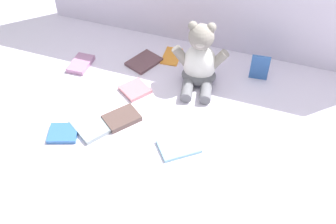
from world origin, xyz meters
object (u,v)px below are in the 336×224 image
object	(u,v)px
teddy_bear	(200,62)
book_case_2	(90,126)
book_case_4	(260,68)
book_case_6	(179,146)
book_case_1	(122,118)
book_case_3	(135,90)
book_case_5	(63,133)
book_case_7	(144,62)
book_case_0	(172,56)
book_case_8	(81,64)

from	to	relation	value
teddy_bear	book_case_2	world-z (taller)	teddy_bear
book_case_4	book_case_6	distance (m)	0.47
book_case_1	book_case_4	distance (m)	0.55
book_case_3	book_case_6	world-z (taller)	book_case_3
book_case_1	book_case_4	world-z (taller)	book_case_4
teddy_bear	book_case_3	distance (m)	0.26
book_case_4	book_case_5	world-z (taller)	book_case_4
book_case_7	book_case_0	bearing A→B (deg)	-116.79
book_case_0	book_case_8	bearing A→B (deg)	-156.28
book_case_4	book_case_6	xyz separation A→B (m)	(-0.17, -0.43, -0.05)
book_case_1	book_case_6	bearing A→B (deg)	23.98
book_case_6	book_case_7	bearing A→B (deg)	-3.00
book_case_5	book_case_8	distance (m)	0.37
book_case_8	book_case_7	bearing A→B (deg)	21.14
book_case_5	teddy_bear	bearing A→B (deg)	-59.96
book_case_0	book_case_5	world-z (taller)	book_case_5
book_case_0	book_case_7	bearing A→B (deg)	-145.02
teddy_bear	book_case_2	xyz separation A→B (m)	(-0.27, -0.35, -0.09)
teddy_bear	book_case_1	distance (m)	0.35
book_case_1	book_case_6	size ratio (longest dim) A/B	0.93
book_case_2	book_case_4	distance (m)	0.66
teddy_bear	book_case_4	xyz separation A→B (m)	(0.21, 0.10, -0.04)
book_case_3	book_case_8	distance (m)	0.27
book_case_1	book_case_5	bearing A→B (deg)	-103.84
book_case_3	book_case_8	bearing A→B (deg)	19.48
book_case_3	book_case_8	size ratio (longest dim) A/B	0.81
book_case_2	book_case_5	xyz separation A→B (m)	(-0.07, -0.06, -0.00)
book_case_1	book_case_5	distance (m)	0.20
book_case_5	book_case_8	world-z (taller)	book_case_8
book_case_0	book_case_2	distance (m)	0.49
book_case_0	book_case_1	distance (m)	0.40
book_case_1	book_case_5	size ratio (longest dim) A/B	1.22
book_case_6	book_case_2	bearing A→B (deg)	54.28
book_case_1	book_case_2	distance (m)	0.11
book_case_0	book_case_5	size ratio (longest dim) A/B	1.24
book_case_0	book_case_4	xyz separation A→B (m)	(0.36, -0.02, 0.05)
book_case_0	book_case_1	world-z (taller)	book_case_1
book_case_1	book_case_4	xyz separation A→B (m)	(0.40, 0.38, 0.04)
book_case_2	book_case_5	world-z (taller)	same
book_case_1	book_case_4	bearing A→B (deg)	80.54
book_case_2	book_case_5	distance (m)	0.09
book_case_4	book_case_5	xyz separation A→B (m)	(-0.55, -0.51, -0.05)
book_case_2	book_case_1	bearing A→B (deg)	161.40
book_case_4	book_case_2	bearing A→B (deg)	-143.18
book_case_0	book_case_1	xyz separation A→B (m)	(-0.04, -0.40, 0.00)
teddy_bear	book_case_8	distance (m)	0.48
book_case_4	book_case_8	bearing A→B (deg)	-172.93
book_case_0	book_case_2	size ratio (longest dim) A/B	0.93
book_case_3	book_case_6	distance (m)	0.31
book_case_5	book_case_8	xyz separation A→B (m)	(-0.12, 0.35, 0.00)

